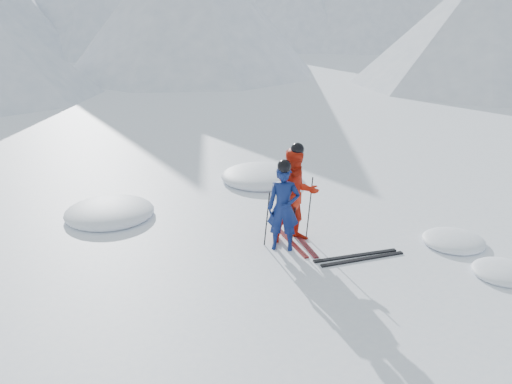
{
  "coord_description": "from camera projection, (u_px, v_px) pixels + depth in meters",
  "views": [
    {
      "loc": [
        -2.48,
        -9.19,
        4.65
      ],
      "look_at": [
        -1.75,
        0.5,
        1.1
      ],
      "focal_mm": 38.0,
      "sensor_mm": 36.0,
      "label": 1
    }
  ],
  "objects": [
    {
      "name": "ski_loose_a",
      "position": [
        355.0,
        256.0,
        10.21
      ],
      "size": [
        1.68,
        0.46,
        0.03
      ],
      "primitive_type": "cube",
      "rotation": [
        0.0,
        0.0,
        1.79
      ],
      "color": "black",
      "rests_on": "ground"
    },
    {
      "name": "pole_red_right",
      "position": [
        309.0,
        208.0,
        10.84
      ],
      "size": [
        0.13,
        0.09,
        1.27
      ],
      "primitive_type": "cylinder",
      "rotation": [
        -0.05,
        0.08,
        0.0
      ],
      "color": "black",
      "rests_on": "ground"
    },
    {
      "name": "ski_worn_right",
      "position": [
        301.0,
        239.0,
        10.9
      ],
      "size": [
        0.43,
        1.68,
        0.03
      ],
      "primitive_type": "cube",
      "rotation": [
        0.0,
        0.0,
        0.2
      ],
      "color": "black",
      "rests_on": "ground"
    },
    {
      "name": "snow_lumps",
      "position": [
        234.0,
        201.0,
        12.93
      ],
      "size": [
        8.93,
        7.11,
        0.47
      ],
      "color": "white",
      "rests_on": "ground"
    },
    {
      "name": "ground",
      "position": [
        349.0,
        252.0,
        10.38
      ],
      "size": [
        160.0,
        160.0,
        0.0
      ],
      "primitive_type": "plane",
      "color": "white",
      "rests_on": "ground"
    },
    {
      "name": "pole_red_left",
      "position": [
        279.0,
        207.0,
        10.89
      ],
      "size": [
        0.13,
        0.1,
        1.27
      ],
      "primitive_type": "cylinder",
      "rotation": [
        0.06,
        0.08,
        0.0
      ],
      "color": "black",
      "rests_on": "ground"
    },
    {
      "name": "skier_red",
      "position": [
        296.0,
        196.0,
        10.56
      ],
      "size": [
        1.07,
        0.92,
        1.91
      ],
      "primitive_type": "imported",
      "rotation": [
        0.0,
        0.0,
        0.24
      ],
      "color": "red",
      "rests_on": "ground"
    },
    {
      "name": "pole_blue_left",
      "position": [
        267.0,
        219.0,
        10.47
      ],
      "size": [
        0.11,
        0.08,
        1.13
      ],
      "primitive_type": "cylinder",
      "rotation": [
        0.05,
        0.08,
        0.0
      ],
      "color": "black",
      "rests_on": "ground"
    },
    {
      "name": "pole_blue_right",
      "position": [
        294.0,
        216.0,
        10.6
      ],
      "size": [
        0.11,
        0.07,
        1.13
      ],
      "primitive_type": "cylinder",
      "rotation": [
        -0.04,
        0.08,
        0.0
      ],
      "color": "black",
      "rests_on": "ground"
    },
    {
      "name": "ski_loose_b",
      "position": [
        363.0,
        259.0,
        10.08
      ],
      "size": [
        1.67,
        0.52,
        0.03
      ],
      "primitive_type": "cube",
      "rotation": [
        0.0,
        0.0,
        1.83
      ],
      "color": "black",
      "rests_on": "ground"
    },
    {
      "name": "ski_worn_left",
      "position": [
        289.0,
        240.0,
        10.88
      ],
      "size": [
        0.54,
        1.66,
        0.03
      ],
      "primitive_type": "cube",
      "rotation": [
        0.0,
        0.0,
        0.27
      ],
      "color": "black",
      "rests_on": "ground"
    },
    {
      "name": "skier_blue",
      "position": [
        283.0,
        208.0,
        10.25
      ],
      "size": [
        0.69,
        0.53,
        1.69
      ],
      "primitive_type": "imported",
      "rotation": [
        0.0,
        0.0,
        -0.22
      ],
      "color": "navy",
      "rests_on": "ground"
    }
  ]
}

